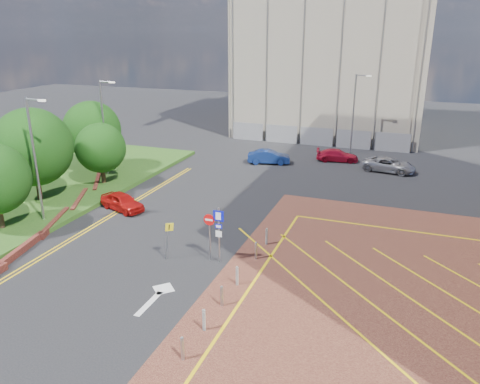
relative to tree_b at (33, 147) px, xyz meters
The scene contains 18 objects.
ground 16.83m from the tree_b, 17.88° to the right, with size 140.00×140.00×0.00m, color black.
grass_bed 4.89m from the tree_b, 158.20° to the left, with size 14.00×32.00×0.30m, color #234C18.
retaining_wall 6.24m from the tree_b, 39.04° to the right, with size 6.06×20.33×0.40m.
tree_b is the anchor object (origin of this frame).
tree_c 5.49m from the tree_b, 68.20° to the left, with size 4.00×4.00×4.90m.
tree_d 8.07m from the tree_b, 97.13° to the left, with size 5.00×5.00×6.08m.
lamp_left_near 4.32m from the tree_b, 44.25° to the right, with size 1.53×0.16×8.00m.
lamp_left_far 7.10m from the tree_b, 81.23° to the left, with size 1.53×0.16×8.00m.
lamp_back 30.21m from the tree_b, 49.59° to the left, with size 1.53×0.16×8.00m.
sign_cluster 16.46m from the tree_b, 14.26° to the right, with size 1.17×0.12×3.20m.
warning_sign 14.35m from the tree_b, 19.62° to the right, with size 0.58×0.38×2.25m.
bollard_row 19.38m from the tree_b, 20.53° to the right, with size 0.14×11.14×0.90m.
construction_building 38.87m from the tree_b, 66.11° to the left, with size 21.20×19.20×22.00m, color #AFA58F.
construction_fence 30.13m from the tree_b, 56.58° to the left, with size 21.60×0.06×2.00m, color gray.
car_red_left 7.49m from the tree_b, ahead, with size 1.47×3.65×1.24m, color #B9120F.
car_blue_back 20.88m from the tree_b, 51.79° to the left, with size 1.40×4.00×1.32m, color navy.
car_red_back 27.13m from the tree_b, 45.87° to the left, with size 1.63×4.01×1.16m, color #A50E24.
car_silver_back 29.54m from the tree_b, 36.19° to the left, with size 2.14×4.63×1.29m, color #9B9BA2.
Camera 1 is at (9.59, -20.34, 12.18)m, focal length 35.00 mm.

